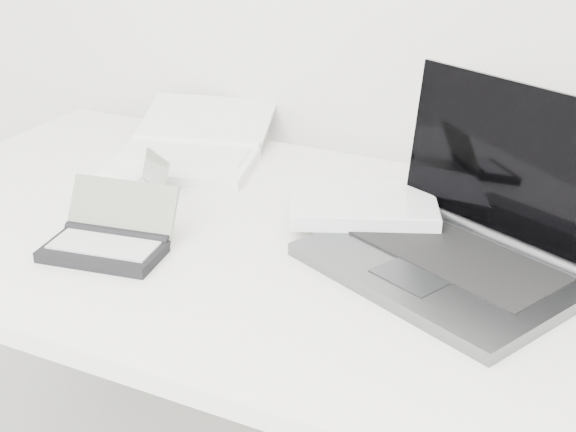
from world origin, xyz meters
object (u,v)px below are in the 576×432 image
at_px(desk, 316,270).
at_px(palmtop_charcoal, 109,240).
at_px(laptop_large, 437,230).
at_px(netbook_open_white, 190,149).

height_order(desk, palmtop_charcoal, palmtop_charcoal).
distance_m(laptop_large, netbook_open_white, 0.59).
bearing_deg(netbook_open_white, palmtop_charcoal, -90.17).
relative_size(desk, palmtop_charcoal, 7.89).
xyz_separation_m(laptop_large, palmtop_charcoal, (-0.46, -0.21, -0.02)).
bearing_deg(palmtop_charcoal, desk, 21.12).
bearing_deg(netbook_open_white, desk, -46.25).
bearing_deg(desk, laptop_large, 15.39).
height_order(laptop_large, palmtop_charcoal, laptop_large).
relative_size(netbook_open_white, palmtop_charcoal, 2.03).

